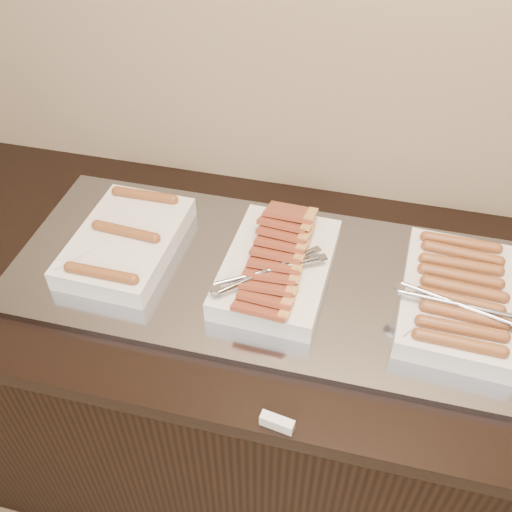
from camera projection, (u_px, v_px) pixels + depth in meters
The scene contains 6 objects.
counter at pixel (278, 391), 1.62m from camera, with size 2.06×0.76×0.90m.
warming_tray at pixel (272, 277), 1.31m from camera, with size 1.20×0.50×0.02m, color #9396A0.
dish_left at pixel (127, 241), 1.34m from camera, with size 0.24×0.34×0.07m.
dish_center at pixel (277, 265), 1.27m from camera, with size 0.25×0.37×0.10m.
dish_right at pixel (459, 297), 1.21m from camera, with size 0.27×0.37×0.08m.
label_holder at pixel (277, 423), 1.04m from camera, with size 0.06×0.02×0.03m, color silver.
Camera 1 is at (0.15, 1.24, 1.85)m, focal length 40.00 mm.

